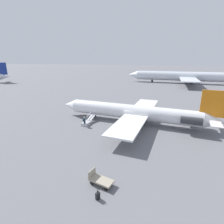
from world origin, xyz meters
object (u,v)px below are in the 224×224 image
at_px(boarding_stairs, 87,122).
at_px(luggage_cart, 100,180).
at_px(passenger, 84,121).
at_px(suitcase, 98,196).
at_px(airplane_main, 137,112).
at_px(airplane_far_center, 184,76).

relative_size(boarding_stairs, luggage_cart, 1.70).
xyz_separation_m(passenger, suitcase, (-7.30, 14.91, -0.67)).
bearing_deg(luggage_cart, suitcase, 117.32).
xyz_separation_m(passenger, luggage_cart, (-6.95, 13.11, -0.54)).
bearing_deg(airplane_main, suitcase, 94.46).
bearing_deg(passenger, airplane_main, -57.65).
relative_size(boarding_stairs, suitcase, 4.68).
distance_m(airplane_main, luggage_cart, 17.08).
xyz_separation_m(airplane_far_center, luggage_cart, (17.29, 75.18, -2.79)).
distance_m(airplane_far_center, luggage_cart, 77.20).
bearing_deg(airplane_main, luggage_cart, 92.92).
xyz_separation_m(airplane_far_center, suitcase, (16.94, 76.98, -2.92)).
height_order(airplane_far_center, suitcase, airplane_far_center).
distance_m(airplane_main, passenger, 9.30).
bearing_deg(passenger, airplane_far_center, -13.47).
height_order(passenger, luggage_cart, passenger).
bearing_deg(boarding_stairs, luggage_cart, -146.41).
distance_m(luggage_cart, suitcase, 1.83).
xyz_separation_m(airplane_far_center, boarding_stairs, (24.16, 60.93, -2.88)).
relative_size(airplane_main, boarding_stairs, 7.14).
height_order(airplane_main, luggage_cart, airplane_main).
height_order(airplane_main, boarding_stairs, airplane_main).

